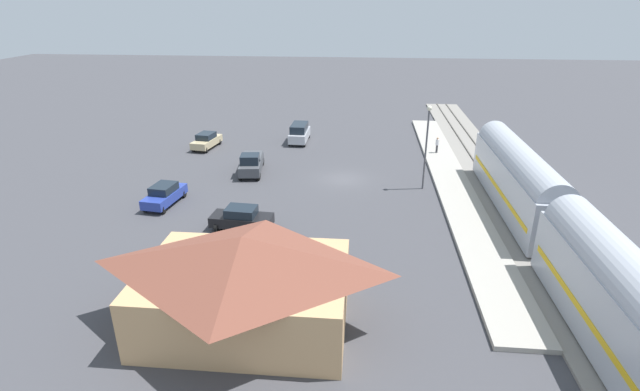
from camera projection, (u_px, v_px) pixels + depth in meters
ground_plane at (343, 179)px, 44.85m from camera, size 200.00×200.00×0.00m
railway_track at (495, 183)px, 43.61m from camera, size 4.80×70.00×0.30m
platform at (451, 181)px, 43.93m from camera, size 3.20×46.00×0.30m
passenger_train at (560, 226)px, 29.22m from camera, size 2.93×35.28×4.98m
station_building at (244, 280)px, 23.95m from camera, size 11.09×7.99×5.13m
pedestrian_on_platform at (437, 144)px, 51.18m from camera, size 0.36×0.36×1.71m
sedan_tan at (206, 140)px, 53.86m from camera, size 2.50×4.73×1.74m
pickup_charcoal at (251, 163)px, 46.09m from camera, size 2.60×5.60×2.14m
sedan_black at (242, 218)px, 34.85m from camera, size 4.62×2.53×1.74m
sedan_blue at (164, 195)px, 39.05m from camera, size 2.39×4.70×1.74m
suv_silver at (299, 133)px, 55.98m from camera, size 2.05×4.94×2.22m
light_pole_near_platform at (427, 138)px, 40.80m from camera, size 0.44×0.44×7.50m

